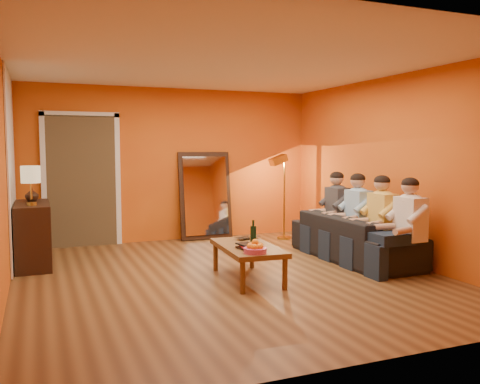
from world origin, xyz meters
name	(u,v)px	position (x,y,z in m)	size (l,w,h in m)	color
room_shell	(218,170)	(0.00, 0.37, 1.30)	(5.00, 5.50, 2.60)	brown
white_accent	(11,169)	(-2.48, 1.75, 1.30)	(0.02, 1.90, 2.58)	white
doorway_recess	(81,181)	(-1.50, 2.83, 1.05)	(1.06, 0.30, 2.10)	#3F2D19
door_jamb_left	(44,182)	(-2.07, 2.71, 1.05)	(0.08, 0.06, 2.20)	white
door_jamb_right	(118,181)	(-0.93, 2.71, 1.05)	(0.08, 0.06, 2.20)	white
door_header	(80,114)	(-1.50, 2.71, 2.12)	(1.22, 0.06, 0.08)	white
mirror_frame	(205,195)	(0.55, 2.63, 0.76)	(0.92, 0.06, 1.52)	black
mirror_glass	(206,196)	(0.55, 2.59, 0.76)	(0.78, 0.02, 1.36)	white
sideboard	(33,234)	(-2.24, 1.55, 0.42)	(0.44, 1.18, 0.85)	black
table_lamp	(31,186)	(-2.24, 1.25, 1.10)	(0.24, 0.24, 0.51)	beige
sofa	(354,237)	(2.00, 0.24, 0.32)	(0.86, 2.19, 0.64)	black
coffee_table	(248,262)	(0.16, -0.21, 0.21)	(0.62, 1.22, 0.42)	brown
floor_lamp	(284,198)	(1.82, 2.09, 0.72)	(0.30, 0.24, 1.44)	#BB9136
dog	(336,239)	(1.74, 0.31, 0.31)	(0.34, 0.52, 0.62)	#9A6545
person_far_left	(410,227)	(2.13, -0.76, 0.61)	(0.70, 0.44, 1.22)	silver
person_mid_left	(382,221)	(2.13, -0.21, 0.61)	(0.70, 0.44, 1.22)	#E8BC4D
person_mid_right	(358,216)	(2.13, 0.34, 0.61)	(0.70, 0.44, 1.22)	#92BCE2
person_far_right	(337,211)	(2.13, 0.89, 0.61)	(0.70, 0.44, 1.22)	#35353A
fruit_bowl	(255,246)	(0.06, -0.66, 0.50)	(0.26, 0.26, 0.16)	#D04982
wine_bottle	(253,233)	(0.21, -0.26, 0.58)	(0.07, 0.07, 0.31)	black
tumbler	(253,239)	(0.28, -0.09, 0.47)	(0.10, 0.10, 0.09)	#B27F3F
laptop	(250,238)	(0.34, 0.14, 0.43)	(0.34, 0.22, 0.03)	black
book_lower	(240,249)	(-0.02, -0.41, 0.43)	(0.16, 0.22, 0.02)	black
book_mid	(241,247)	(-0.01, -0.40, 0.45)	(0.18, 0.25, 0.02)	red
book_upper	(240,245)	(-0.02, -0.42, 0.47)	(0.18, 0.24, 0.02)	black
vase	(32,194)	(-2.24, 1.80, 0.94)	(0.18, 0.18, 0.19)	black
flowers	(31,179)	(-2.24, 1.80, 1.17)	(0.17, 0.17, 0.39)	red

